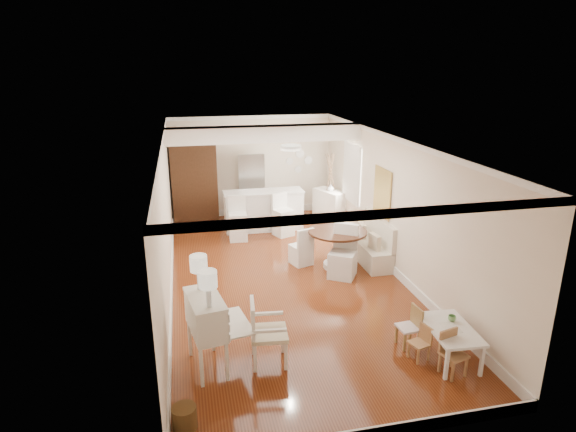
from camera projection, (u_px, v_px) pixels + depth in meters
name	position (u px, v px, depth m)	size (l,w,h in m)	color
room	(283.00, 180.00, 9.44)	(9.00, 9.04, 2.82)	brown
secretary_bureau	(207.00, 333.00, 6.74)	(0.87, 0.89, 1.12)	white
gustavian_armchair	(269.00, 332.00, 6.89)	(0.56, 0.56, 0.98)	white
wicker_basket	(184.00, 418.00, 5.71)	(0.30, 0.30, 0.30)	brown
kids_table	(449.00, 343.00, 7.03)	(0.62, 1.03, 0.51)	silver
kids_chair_a	(419.00, 343.00, 7.02)	(0.26, 0.26, 0.54)	tan
kids_chair_b	(408.00, 327.00, 7.34)	(0.31, 0.31, 0.65)	#A17E49
kids_chair_c	(454.00, 354.00, 6.65)	(0.31, 0.31, 0.65)	#AE7C4F
banquette	(370.00, 240.00, 10.46)	(0.52, 1.60, 0.98)	silver
dining_table	(337.00, 249.00, 10.14)	(1.23, 1.23, 0.84)	#4B2818
slip_chair_near	(343.00, 252.00, 9.68)	(0.50, 0.53, 1.06)	white
slip_chair_far	(301.00, 245.00, 10.33)	(0.40, 0.42, 0.84)	white
breakfast_counter	(264.00, 210.00, 12.48)	(2.05, 0.65, 1.03)	white
bar_stool_left	(238.00, 219.00, 11.71)	(0.43, 0.43, 1.09)	white
bar_stool_right	(283.00, 215.00, 12.03)	(0.43, 0.43, 1.07)	white
pantry_cabinet	(194.00, 180.00, 12.94)	(1.20, 0.60, 2.30)	#381E11
fridge	(264.00, 186.00, 13.38)	(0.75, 0.65, 1.80)	silver
sideboard	(330.00, 207.00, 12.99)	(0.42, 0.96, 0.91)	white
pencil_cup	(452.00, 318.00, 7.12)	(0.12, 0.12, 0.09)	#6DAA63
branch_vase	(331.00, 188.00, 12.78)	(0.17, 0.17, 0.18)	silver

